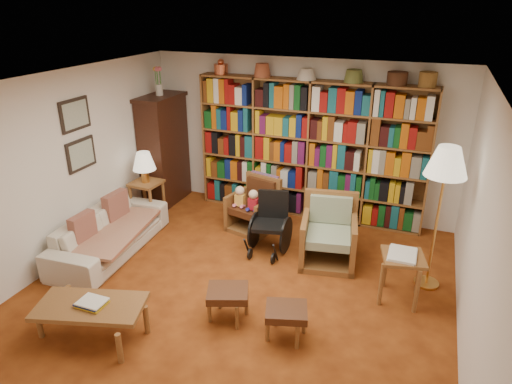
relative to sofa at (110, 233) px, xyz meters
The scene contains 23 objects.
floor 2.08m from the sofa, ahead, with size 5.00×5.00×0.00m, color #964717.
ceiling 3.02m from the sofa, ahead, with size 5.00×5.00×0.00m, color white.
wall_back 3.26m from the sofa, 48.86° to the left, with size 5.00×5.00×0.00m, color white.
wall_front 3.49m from the sofa, 52.31° to the right, with size 5.00×5.00×0.00m, color white.
wall_left 1.07m from the sofa, 161.15° to the right, with size 5.00×5.00×0.00m, color white.
wall_right 4.65m from the sofa, ahead, with size 5.00×5.00×0.00m, color white.
bookshelf 3.25m from the sofa, 44.03° to the left, with size 3.60×0.30×2.42m.
curio_cabinet 1.97m from the sofa, 96.34° to the left, with size 0.50×0.95×2.40m.
framed_pictures 1.41m from the sofa, 161.12° to the left, with size 0.03×0.52×0.97m.
sofa is the anchor object (origin of this frame).
sofa_throw 0.05m from the sofa, ahead, with size 0.80×1.49×0.04m, color #C2AD8D.
cushion_left 0.41m from the sofa, 110.38° to the left, with size 0.13×0.42×0.42m, color maroon.
cushion_right 0.41m from the sofa, 110.38° to the right, with size 0.12×0.39×0.39m, color maroon.
side_table_lamp 1.11m from the sofa, 95.22° to the left, with size 0.47×0.47×0.64m.
table_lamp 1.29m from the sofa, 95.22° to the left, with size 0.36×0.36×0.49m.
armchair_leather 2.17m from the sofa, 41.85° to the left, with size 0.80×0.81×0.81m.
armchair_sage 3.06m from the sofa, 17.75° to the left, with size 0.86×0.88×0.91m.
wheelchair 2.25m from the sofa, 22.65° to the left, with size 0.51×0.69×0.87m.
floor_lamp 4.45m from the sofa, 10.22° to the left, with size 0.48×0.48×1.81m.
side_table_papers 3.91m from the sofa, ahead, with size 0.56×0.56×0.62m.
footstool_a 2.28m from the sofa, 19.09° to the right, with size 0.55×0.51×0.38m.
footstool_b 2.96m from the sofa, 15.77° to the right, with size 0.52×0.47×0.36m.
coffee_table 1.78m from the sofa, 58.27° to the right, with size 1.22×0.84×0.45m.
Camera 1 is at (1.90, -4.36, 3.31)m, focal length 32.00 mm.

